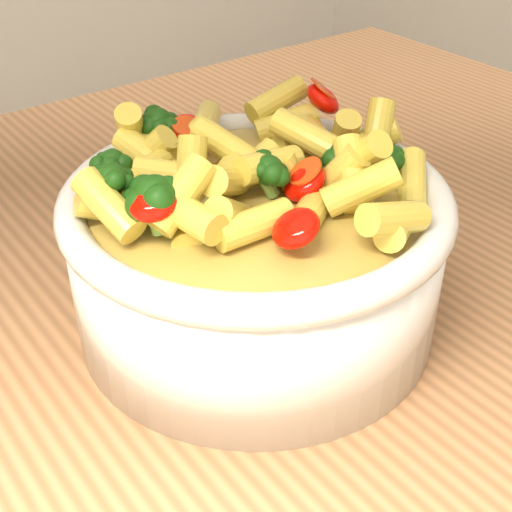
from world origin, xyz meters
TOP-DOWN VIEW (x-y plane):
  - table at (0.00, 0.00)m, footprint 1.20×0.80m
  - serving_bowl at (0.02, -0.08)m, footprint 0.25×0.25m
  - pasta_salad at (0.02, -0.08)m, footprint 0.20×0.20m

SIDE VIEW (x-z plane):
  - table at x=0.00m, z-range 0.35..1.25m
  - serving_bowl at x=0.02m, z-range 0.90..1.01m
  - pasta_salad at x=0.02m, z-range 1.00..1.05m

